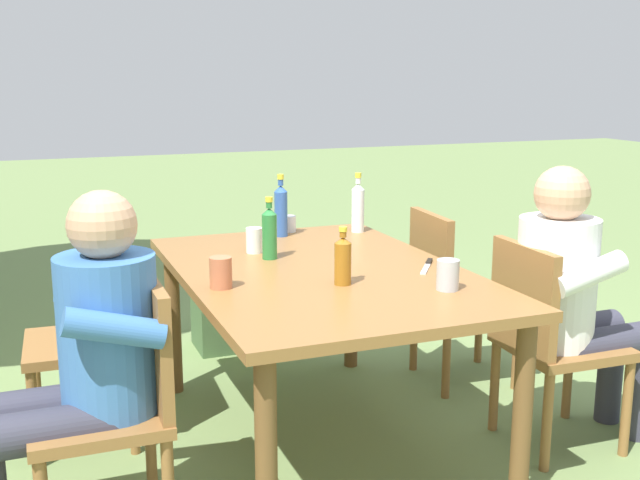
{
  "coord_description": "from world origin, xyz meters",
  "views": [
    {
      "loc": [
        -2.84,
        1.11,
        1.54
      ],
      "look_at": [
        0.0,
        0.0,
        0.88
      ],
      "focal_mm": 43.51,
      "sensor_mm": 36.0,
      "label": 1
    }
  ],
  "objects_px": {
    "bottle_green": "(269,232)",
    "cup_white": "(254,240)",
    "bottle_clear": "(358,207)",
    "cup_glass": "(289,224)",
    "chair_far_left": "(122,396)",
    "chair_near_right": "(451,288)",
    "cup_terracotta": "(221,273)",
    "bottle_amber": "(343,260)",
    "chair_near_left": "(546,334)",
    "chair_far_right": "(99,329)",
    "table_knife": "(427,265)",
    "backpack_by_near_side": "(214,315)",
    "person_in_white_shirt": "(84,353)",
    "bottle_blue": "(281,210)",
    "dining_table": "(320,288)",
    "person_in_plaid_shirt": "(571,292)",
    "cup_steel": "(448,275)",
    "backpack_by_far_side": "(255,312)"
  },
  "relations": [
    {
      "from": "bottle_amber",
      "to": "chair_near_left",
      "type": "bearing_deg",
      "value": -98.04
    },
    {
      "from": "bottle_green",
      "to": "table_knife",
      "type": "distance_m",
      "value": 0.68
    },
    {
      "from": "bottle_green",
      "to": "cup_white",
      "type": "distance_m",
      "value": 0.15
    },
    {
      "from": "bottle_clear",
      "to": "cup_terracotta",
      "type": "xyz_separation_m",
      "value": [
        -0.76,
        0.89,
        -0.07
      ]
    },
    {
      "from": "chair_far_left",
      "to": "bottle_green",
      "type": "relative_size",
      "value": 3.24
    },
    {
      "from": "bottle_green",
      "to": "cup_steel",
      "type": "bearing_deg",
      "value": -146.64
    },
    {
      "from": "bottle_clear",
      "to": "backpack_by_near_side",
      "type": "relative_size",
      "value": 0.72
    },
    {
      "from": "chair_near_right",
      "to": "cup_terracotta",
      "type": "relative_size",
      "value": 7.44
    },
    {
      "from": "chair_far_right",
      "to": "bottle_clear",
      "type": "distance_m",
      "value": 1.38
    },
    {
      "from": "chair_far_right",
      "to": "bottle_blue",
      "type": "xyz_separation_m",
      "value": [
        0.3,
        -0.91,
        0.4
      ]
    },
    {
      "from": "bottle_green",
      "to": "backpack_by_near_side",
      "type": "bearing_deg",
      "value": 0.62
    },
    {
      "from": "bottle_green",
      "to": "backpack_by_near_side",
      "type": "xyz_separation_m",
      "value": [
        1.03,
        0.01,
        -0.67
      ]
    },
    {
      "from": "chair_far_right",
      "to": "bottle_green",
      "type": "relative_size",
      "value": 3.24
    },
    {
      "from": "bottle_green",
      "to": "backpack_by_near_side",
      "type": "relative_size",
      "value": 0.65
    },
    {
      "from": "person_in_white_shirt",
      "to": "bottle_clear",
      "type": "distance_m",
      "value": 1.74
    },
    {
      "from": "bottle_blue",
      "to": "cup_white",
      "type": "relative_size",
      "value": 2.71
    },
    {
      "from": "table_knife",
      "to": "bottle_amber",
      "type": "bearing_deg",
      "value": 106.4
    },
    {
      "from": "person_in_white_shirt",
      "to": "cup_terracotta",
      "type": "xyz_separation_m",
      "value": [
        0.24,
        -0.51,
        0.16
      ]
    },
    {
      "from": "bottle_blue",
      "to": "chair_near_left",
      "type": "bearing_deg",
      "value": -142.7
    },
    {
      "from": "cup_terracotta",
      "to": "backpack_by_far_side",
      "type": "relative_size",
      "value": 0.29
    },
    {
      "from": "chair_far_right",
      "to": "cup_white",
      "type": "distance_m",
      "value": 0.75
    },
    {
      "from": "table_knife",
      "to": "cup_terracotta",
      "type": "bearing_deg",
      "value": 90.61
    },
    {
      "from": "chair_near_left",
      "to": "bottle_blue",
      "type": "bearing_deg",
      "value": 37.3
    },
    {
      "from": "bottle_clear",
      "to": "cup_glass",
      "type": "distance_m",
      "value": 0.36
    },
    {
      "from": "person_in_white_shirt",
      "to": "cup_glass",
      "type": "distance_m",
      "value": 1.57
    },
    {
      "from": "cup_glass",
      "to": "backpack_by_near_side",
      "type": "xyz_separation_m",
      "value": [
        0.52,
        0.28,
        -0.6
      ]
    },
    {
      "from": "dining_table",
      "to": "table_knife",
      "type": "xyz_separation_m",
      "value": [
        -0.12,
        -0.43,
        0.09
      ]
    },
    {
      "from": "chair_far_right",
      "to": "bottle_blue",
      "type": "bearing_deg",
      "value": -71.72
    },
    {
      "from": "chair_far_left",
      "to": "bottle_blue",
      "type": "xyz_separation_m",
      "value": [
        1.04,
        -0.91,
        0.4
      ]
    },
    {
      "from": "dining_table",
      "to": "chair_far_left",
      "type": "relative_size",
      "value": 1.91
    },
    {
      "from": "person_in_plaid_shirt",
      "to": "bottle_green",
      "type": "distance_m",
      "value": 1.27
    },
    {
      "from": "person_in_plaid_shirt",
      "to": "bottle_green",
      "type": "bearing_deg",
      "value": 60.68
    },
    {
      "from": "backpack_by_far_side",
      "to": "cup_steel",
      "type": "bearing_deg",
      "value": -171.91
    },
    {
      "from": "bottle_green",
      "to": "chair_far_right",
      "type": "bearing_deg",
      "value": 79.84
    },
    {
      "from": "bottle_green",
      "to": "cup_white",
      "type": "height_order",
      "value": "bottle_green"
    },
    {
      "from": "chair_far_right",
      "to": "person_in_plaid_shirt",
      "type": "relative_size",
      "value": 0.74
    },
    {
      "from": "chair_far_left",
      "to": "table_knife",
      "type": "height_order",
      "value": "chair_far_left"
    },
    {
      "from": "chair_near_right",
      "to": "chair_near_left",
      "type": "bearing_deg",
      "value": 179.99
    },
    {
      "from": "chair_far_left",
      "to": "bottle_clear",
      "type": "xyz_separation_m",
      "value": [
        1.0,
        -1.3,
        0.39
      ]
    },
    {
      "from": "cup_terracotta",
      "to": "backpack_by_near_side",
      "type": "relative_size",
      "value": 0.29
    },
    {
      "from": "chair_far_left",
      "to": "table_knife",
      "type": "relative_size",
      "value": 4.22
    },
    {
      "from": "chair_far_left",
      "to": "chair_near_right",
      "type": "bearing_deg",
      "value": -66.08
    },
    {
      "from": "person_in_plaid_shirt",
      "to": "table_knife",
      "type": "xyz_separation_m",
      "value": [
        0.25,
        0.53,
        0.1
      ]
    },
    {
      "from": "cup_terracotta",
      "to": "table_knife",
      "type": "relative_size",
      "value": 0.57
    },
    {
      "from": "chair_far_right",
      "to": "cup_white",
      "type": "relative_size",
      "value": 7.78
    },
    {
      "from": "cup_white",
      "to": "backpack_by_far_side",
      "type": "bearing_deg",
      "value": -16.08
    },
    {
      "from": "cup_white",
      "to": "chair_far_right",
      "type": "bearing_deg",
      "value": 90.46
    },
    {
      "from": "bottle_clear",
      "to": "cup_white",
      "type": "distance_m",
      "value": 0.67
    },
    {
      "from": "person_in_white_shirt",
      "to": "bottle_clear",
      "type": "height_order",
      "value": "person_in_white_shirt"
    },
    {
      "from": "chair_near_right",
      "to": "person_in_white_shirt",
      "type": "relative_size",
      "value": 0.74
    }
  ]
}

